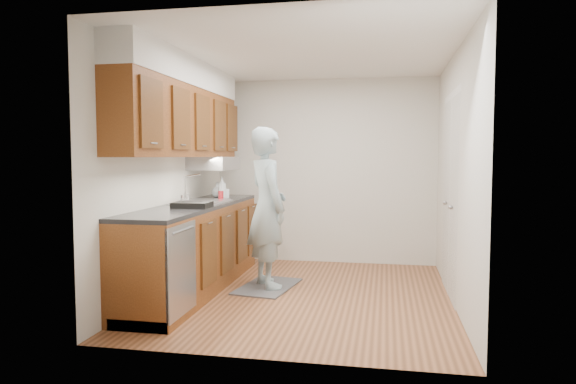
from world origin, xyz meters
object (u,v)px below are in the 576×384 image
Objects in this scene: soap_bottle_a at (222,188)px; soap_bottle_b at (225,191)px; dish_rack at (192,205)px; soap_bottle_c at (217,190)px; steel_can at (221,193)px; person at (267,197)px; soda_can at (221,196)px.

soap_bottle_b is at bearing 61.52° from soap_bottle_a.
soap_bottle_b is 1.18m from dish_rack.
soap_bottle_b is at bearing -41.77° from soap_bottle_c.
soap_bottle_b is at bearing -1.00° from steel_can.
person is 1.07m from soap_bottle_c.
steel_can is (-0.72, 0.57, -0.01)m from person.
soap_bottle_c reaches higher than steel_can.
soap_bottle_a is 2.10× the size of steel_can.
soap_bottle_a reaches higher than steel_can.
soap_bottle_a is at bearing 104.63° from soda_can.
soap_bottle_a is 1.39× the size of soap_bottle_c.
person reaches higher than soap_bottle_c.
person is at bearing -40.59° from soap_bottle_c.
soap_bottle_b is 1.36× the size of steel_can.
soda_can is (0.04, -0.28, -0.03)m from soap_bottle_b.
soap_bottle_b is 0.19m from soap_bottle_c.
soap_bottle_a is 0.73× the size of dish_rack.
dish_rack is (-0.01, -0.89, -0.03)m from soda_can.
soda_can is at bearing 86.37° from dish_rack.
dish_rack is at bearing -88.36° from soap_bottle_b.
soap_bottle_c is 1.73× the size of soda_can.
person reaches higher than steel_can.
soda_can is 0.30× the size of dish_rack.
steel_can is (-0.03, 0.04, -0.07)m from soap_bottle_a.
steel_can is (-0.10, 0.29, 0.01)m from soda_can.
soap_bottle_c is at bearing 15.38° from person.
soap_bottle_c is 0.45m from soda_can.
soap_bottle_b is at bearing 88.59° from dish_rack.
soda_can is 0.88× the size of steel_can.
soap_bottle_b is 0.29m from soda_can.
dish_rack is (0.06, -1.14, -0.10)m from soap_bottle_a.
steel_can is at bearing 17.70° from person.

